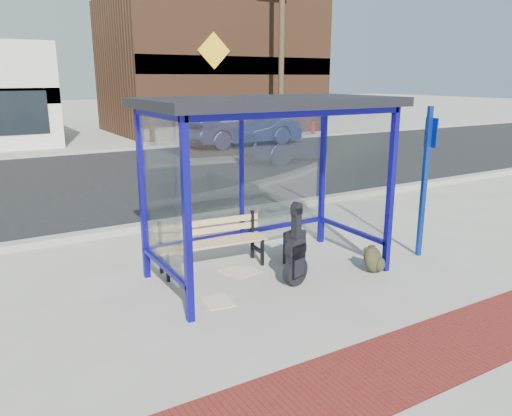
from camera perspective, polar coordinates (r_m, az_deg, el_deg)
ground at (r=7.06m, az=1.40°, el=-7.49°), size 120.00×120.00×0.00m
brick_paver_strip at (r=5.27m, az=17.18°, el=-16.34°), size 60.00×1.00×0.01m
curb_near at (r=9.49m, az=-7.90°, el=-1.39°), size 60.00×0.25×0.12m
street_asphalt at (r=14.23m, az=-15.93°, el=3.33°), size 60.00×10.00×0.00m
curb_far at (r=19.14m, az=-19.94°, el=5.98°), size 60.00×0.25×0.12m
far_sidewalk at (r=21.00m, az=-20.94°, el=6.44°), size 60.00×4.00×0.01m
bus_shelter at (r=6.62m, az=1.18°, el=9.55°), size 3.30×1.80×2.42m
storefront_brown at (r=26.64m, az=-5.26°, el=15.77°), size 10.00×7.08×6.40m
tree_right at (r=31.96m, az=-0.49°, el=19.68°), size 3.60×3.60×7.03m
utility_pole_east at (r=22.72m, az=2.93°, el=18.30°), size 1.60×0.24×8.00m
bench at (r=7.15m, az=-5.17°, el=-3.65°), size 1.61×0.53×0.75m
guitar_bag at (r=6.57m, az=4.56°, el=-5.62°), size 0.40×0.21×1.06m
suitcase at (r=7.37m, az=4.44°, el=-4.49°), size 0.35×0.28×0.53m
backpack at (r=7.23m, az=13.32°, el=-5.80°), size 0.38×0.36×0.38m
sign_post at (r=7.84m, az=18.80°, el=3.70°), size 0.12×0.28×2.27m
newspaper_a at (r=7.09m, az=-1.41°, el=-7.37°), size 0.47×0.40×0.01m
newspaper_b at (r=6.23m, az=-4.40°, el=-10.62°), size 0.37×0.45×0.01m
newspaper_c at (r=7.14m, az=-2.66°, el=-7.20°), size 0.38×0.31×0.01m
parked_car at (r=20.29m, az=-1.48°, el=9.37°), size 4.91×2.01×1.58m
fire_hydrant at (r=24.08m, az=6.51°, el=9.09°), size 0.29×0.20×0.67m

